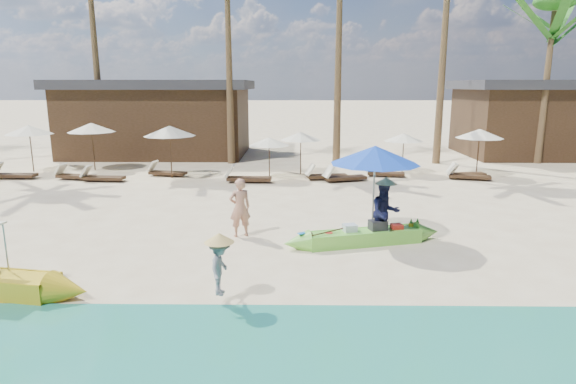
{
  "coord_description": "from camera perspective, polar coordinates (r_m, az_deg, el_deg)",
  "views": [
    {
      "loc": [
        -0.04,
        -10.83,
        4.05
      ],
      "look_at": [
        -0.21,
        2.0,
        1.18
      ],
      "focal_mm": 30.0,
      "sensor_mm": 36.0,
      "label": 1
    }
  ],
  "objects": [
    {
      "name": "palm_6",
      "position": [
        28.59,
        28.91,
        17.12
      ],
      "size": [
        2.08,
        2.08,
        8.51
      ],
      "color": "brown",
      "rests_on": "ground"
    },
    {
      "name": "resort_parasol_4",
      "position": [
        21.69,
        -13.86,
        7.04
      ],
      "size": [
        2.25,
        2.25,
        2.31
      ],
      "color": "#3B2518",
      "rests_on": "ground"
    },
    {
      "name": "blue_umbrella",
      "position": [
        12.66,
        10.28,
        4.33
      ],
      "size": [
        2.34,
        2.34,
        2.52
      ],
      "color": "#99999E",
      "rests_on": "ground"
    },
    {
      "name": "lounger_6_left",
      "position": [
        20.67,
        6.48,
        1.81
      ],
      "size": [
        1.96,
        1.1,
        0.64
      ],
      "rotation": [
        0.0,
        0.0,
        0.3
      ],
      "color": "#3B2518",
      "rests_on": "ground"
    },
    {
      "name": "lounger_7_left",
      "position": [
        22.11,
        11.22,
        2.31
      ],
      "size": [
        1.78,
        0.84,
        0.58
      ],
      "rotation": [
        0.0,
        0.0,
        -0.19
      ],
      "color": "#3B2518",
      "rests_on": "ground"
    },
    {
      "name": "lounger_7_right",
      "position": [
        22.37,
        20.4,
        1.9
      ],
      "size": [
        1.9,
        1.02,
        0.62
      ],
      "rotation": [
        0.0,
        0.0,
        -0.27
      ],
      "color": "#3B2518",
      "rests_on": "ground"
    },
    {
      "name": "pavilion_east",
      "position": [
        31.67,
        27.34,
        7.85
      ],
      "size": [
        8.8,
        6.6,
        4.3
      ],
      "color": "#3B2518",
      "rests_on": "ground"
    },
    {
      "name": "lounger_3_right",
      "position": [
        22.98,
        -24.07,
        1.85
      ],
      "size": [
        1.86,
        0.92,
        0.61
      ],
      "rotation": [
        0.0,
        0.0,
        -0.21
      ],
      "color": "#3B2518",
      "rests_on": "ground"
    },
    {
      "name": "resort_parasol_3",
      "position": [
        24.99,
        -22.27,
        7.08
      ],
      "size": [
        2.21,
        2.21,
        2.28
      ],
      "color": "#3B2518",
      "rests_on": "ground"
    },
    {
      "name": "lounger_4_left",
      "position": [
        22.08,
        -21.3,
        1.7
      ],
      "size": [
        1.85,
        0.67,
        0.62
      ],
      "rotation": [
        0.0,
        0.0,
        -0.06
      ],
      "color": "#3B2518",
      "rests_on": "ground"
    },
    {
      "name": "lounger_6_right",
      "position": [
        21.03,
        4.33,
        2.03
      ],
      "size": [
        1.91,
        0.86,
        0.62
      ],
      "rotation": [
        0.0,
        0.0,
        0.16
      ],
      "color": "#3B2518",
      "rests_on": "ground"
    },
    {
      "name": "lounger_3_left",
      "position": [
        24.4,
        -29.91,
        1.86
      ],
      "size": [
        1.89,
        0.61,
        0.64
      ],
      "rotation": [
        0.0,
        0.0,
        -0.02
      ],
      "color": "#3B2518",
      "rests_on": "ground"
    },
    {
      "name": "green_canoe",
      "position": [
        12.67,
        8.98,
        -5.22
      ],
      "size": [
        4.71,
        1.53,
        0.61
      ],
      "rotation": [
        0.0,
        0.0,
        0.26
      ],
      "color": "#6BC73C",
      "rests_on": "ground"
    },
    {
      "name": "resort_parasol_8",
      "position": [
        23.23,
        21.76,
        6.44
      ],
      "size": [
        2.07,
        2.07,
        2.13
      ],
      "color": "#3B2518",
      "rests_on": "ground"
    },
    {
      "name": "resort_parasol_5",
      "position": [
        20.91,
        -2.25,
        6.01
      ],
      "size": [
        1.78,
        1.78,
        1.84
      ],
      "color": "#3B2518",
      "rests_on": "ground"
    },
    {
      "name": "pavilion_west",
      "position": [
        29.49,
        -15.08,
        8.55
      ],
      "size": [
        10.8,
        6.6,
        4.3
      ],
      "color": "#3B2518",
      "rests_on": "ground"
    },
    {
      "name": "resort_parasol_6",
      "position": [
        22.12,
        1.52,
        6.64
      ],
      "size": [
        1.89,
        1.89,
        1.95
      ],
      "color": "#3B2518",
      "rests_on": "ground"
    },
    {
      "name": "vendor_yellow",
      "position": [
        9.18,
        -8.05,
        -8.78
      ],
      "size": [
        0.46,
        0.73,
        1.09
      ],
      "primitive_type": "imported",
      "rotation": [
        0.0,
        0.0,
        1.48
      ],
      "color": "gray",
      "rests_on": "ground"
    },
    {
      "name": "vendor_green",
      "position": [
        12.62,
        11.39,
        -2.46
      ],
      "size": [
        0.91,
        0.76,
        1.65
      ],
      "primitive_type": "imported",
      "rotation": [
        0.0,
        0.0,
        0.19
      ],
      "color": "black",
      "rests_on": "ground"
    },
    {
      "name": "lounger_8_left",
      "position": [
        22.88,
        20.18,
        2.11
      ],
      "size": [
        1.76,
        0.8,
        0.58
      ],
      "rotation": [
        0.0,
        0.0,
        0.17
      ],
      "color": "#3B2518",
      "rests_on": "ground"
    },
    {
      "name": "resort_parasol_2",
      "position": [
        25.75,
        -28.35,
        6.5
      ],
      "size": [
        2.14,
        2.14,
        2.2
      ],
      "color": "#3B2518",
      "rests_on": "ground"
    },
    {
      "name": "lounger_5_left",
      "position": [
        20.42,
        -5.03,
        1.74
      ],
      "size": [
        1.98,
        0.66,
        0.67
      ],
      "rotation": [
        0.0,
        0.0,
        -0.03
      ],
      "color": "#3B2518",
      "rests_on": "ground"
    },
    {
      "name": "resort_parasol_7",
      "position": [
        22.86,
        13.57,
        6.32
      ],
      "size": [
        1.82,
        1.82,
        1.88
      ],
      "color": "#3B2518",
      "rests_on": "ground"
    },
    {
      "name": "ground",
      "position": [
        11.56,
        0.91,
        -7.9
      ],
      "size": [
        240.0,
        240.0,
        0.0
      ],
      "primitive_type": "plane",
      "color": "beige",
      "rests_on": "ground"
    },
    {
      "name": "lounger_4_right",
      "position": [
        22.5,
        -14.34,
        2.35
      ],
      "size": [
        1.84,
        0.88,
        0.6
      ],
      "rotation": [
        0.0,
        0.0,
        -0.2
      ],
      "color": "#3B2518",
      "rests_on": "ground"
    },
    {
      "name": "tourist",
      "position": [
        13.06,
        -5.72,
        -1.85
      ],
      "size": [
        0.69,
        0.57,
        1.61
      ],
      "primitive_type": "imported",
      "rotation": [
        0.0,
        0.0,
        3.52
      ],
      "color": "tan",
      "rests_on": "ground"
    }
  ]
}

